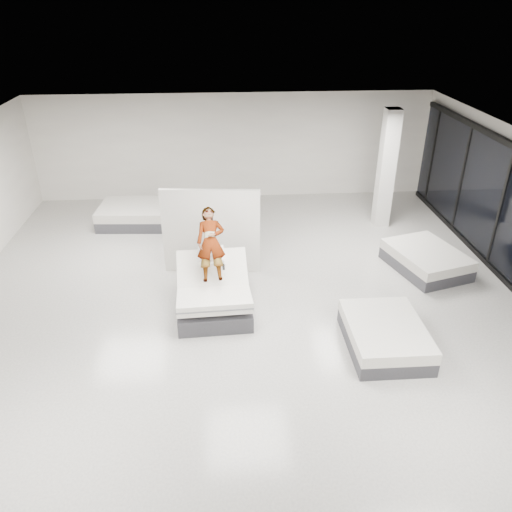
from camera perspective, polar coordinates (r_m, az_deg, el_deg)
name	(u,v)px	position (r m, az deg, el deg)	size (l,w,h in m)	color
room	(245,253)	(9.06, -1.23, 0.40)	(14.00, 14.04, 3.20)	beige
hero_bed	(214,294)	(10.20, -4.87, -4.35)	(1.53, 1.98, 1.14)	#393A3F
person	(211,252)	(10.07, -5.13, 0.49)	(0.57, 0.38, 1.57)	slate
remote	(224,267)	(9.85, -3.73, -1.26)	(0.05, 0.14, 0.03)	black
divider_panel	(211,232)	(11.30, -5.15, 2.80)	(2.21, 0.10, 2.01)	silver
flat_bed_right_far	(426,260)	(12.30, 18.85, -0.41)	(1.82, 2.12, 0.50)	#393A3F
flat_bed_right_near	(385,336)	(9.49, 14.51, -8.82)	(1.35, 1.79, 0.49)	#393A3F
flat_bed_left_far	(136,214)	(14.43, -13.52, 4.68)	(2.06, 1.61, 0.54)	#393A3F
column	(386,170)	(13.91, 14.66, 9.54)	(0.40, 0.40, 3.20)	beige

